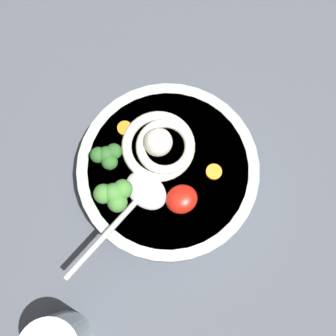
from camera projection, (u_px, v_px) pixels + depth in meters
table_slab at (156, 169)px, 66.99cm from camera, size 90.76×90.76×4.04cm
soup_bowl at (168, 173)px, 61.56cm from camera, size 24.73×24.73×6.02cm
noodle_pile at (160, 145)px, 58.08cm from camera, size 10.95×10.73×4.40cm
soup_spoon at (139, 198)px, 56.94cm from camera, size 17.15×9.90×1.60cm
chili_sauce_dollop at (182, 199)px, 56.76cm from camera, size 4.22×3.80×1.90cm
broccoli_floret_rear at (107, 156)px, 56.99cm from camera, size 4.19×3.61×3.31cm
broccoli_floret_beside_chili at (114, 195)px, 55.34cm from camera, size 5.04×4.33×3.98cm
carrot_slice_extra_b at (125, 128)px, 59.71cm from camera, size 2.02×2.02×0.70cm
carrot_slice_beside_noodles at (214, 172)px, 58.31cm from camera, size 2.13×2.13×0.59cm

